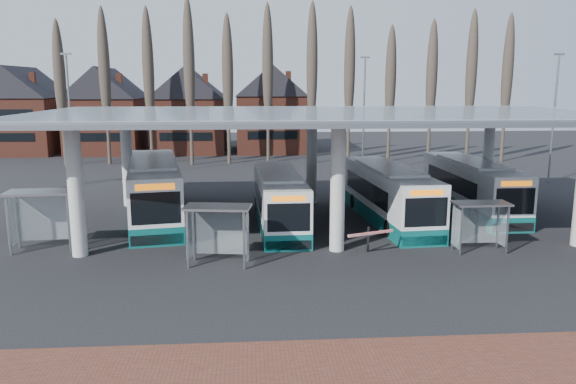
{
  "coord_description": "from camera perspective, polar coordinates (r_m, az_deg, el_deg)",
  "views": [
    {
      "loc": [
        -4.13,
        -23.11,
        7.82
      ],
      "look_at": [
        -2.02,
        7.0,
        2.01
      ],
      "focal_mm": 35.0,
      "sensor_mm": 36.0,
      "label": 1
    }
  ],
  "objects": [
    {
      "name": "ground",
      "position": [
        24.74,
        5.86,
        -7.58
      ],
      "size": [
        140.0,
        140.0,
        0.0
      ],
      "primitive_type": "plane",
      "color": "black",
      "rests_on": "ground"
    },
    {
      "name": "station_canopy",
      "position": [
        31.45,
        3.57,
        6.98
      ],
      "size": [
        32.0,
        16.0,
        6.34
      ],
      "color": "beige",
      "rests_on": "ground"
    },
    {
      "name": "poplar_row",
      "position": [
        56.27,
        0.21,
        11.87
      ],
      "size": [
        45.1,
        1.1,
        14.5
      ],
      "color": "#473D33",
      "rests_on": "ground"
    },
    {
      "name": "townhouse_row",
      "position": [
        68.13,
        -14.0,
        9.0
      ],
      "size": [
        36.8,
        10.3,
        12.25
      ],
      "color": "brown",
      "rests_on": "ground"
    },
    {
      "name": "lamp_post_a",
      "position": [
        47.26,
        -21.24,
        7.15
      ],
      "size": [
        0.8,
        0.16,
        10.17
      ],
      "color": "slate",
      "rests_on": "ground"
    },
    {
      "name": "lamp_post_b",
      "position": [
        50.2,
        7.71,
        7.96
      ],
      "size": [
        0.8,
        0.16,
        10.17
      ],
      "color": "slate",
      "rests_on": "ground"
    },
    {
      "name": "lamp_post_c",
      "position": [
        49.46,
        25.4,
        6.98
      ],
      "size": [
        0.8,
        0.16,
        10.17
      ],
      "color": "slate",
      "rests_on": "ground"
    },
    {
      "name": "bus_0",
      "position": [
        34.06,
        -13.42,
        0.16
      ],
      "size": [
        4.84,
        12.89,
        3.51
      ],
      "rotation": [
        0.0,
        0.0,
        0.17
      ],
      "color": "white",
      "rests_on": "ground"
    },
    {
      "name": "bus_1",
      "position": [
        31.71,
        -0.96,
        -0.74
      ],
      "size": [
        2.69,
        10.95,
        3.02
      ],
      "rotation": [
        0.0,
        0.0,
        0.03
      ],
      "color": "white",
      "rests_on": "ground"
    },
    {
      "name": "bus_2",
      "position": [
        33.15,
        10.07,
        -0.26
      ],
      "size": [
        3.33,
        11.62,
        3.19
      ],
      "rotation": [
        0.0,
        0.0,
        0.08
      ],
      "color": "white",
      "rests_on": "ground"
    },
    {
      "name": "bus_3",
      "position": [
        37.06,
        18.08,
        0.52
      ],
      "size": [
        2.61,
        11.42,
        3.16
      ],
      "rotation": [
        0.0,
        0.0,
        0.02
      ],
      "color": "white",
      "rests_on": "ground"
    },
    {
      "name": "shelter_0",
      "position": [
        29.09,
        -23.69,
        -1.38
      ],
      "size": [
        3.21,
        1.76,
        2.89
      ],
      "rotation": [
        0.0,
        0.0,
        0.07
      ],
      "color": "gray",
      "rests_on": "ground"
    },
    {
      "name": "shelter_1",
      "position": [
        24.73,
        -7.08,
        -2.98
      ],
      "size": [
        3.02,
        1.81,
        2.65
      ],
      "rotation": [
        0.0,
        0.0,
        -0.14
      ],
      "color": "gray",
      "rests_on": "ground"
    },
    {
      "name": "shelter_2",
      "position": [
        27.95,
        18.88,
        -2.27
      ],
      "size": [
        2.58,
        1.29,
        2.39
      ],
      "rotation": [
        0.0,
        0.0,
        0.0
      ],
      "color": "gray",
      "rests_on": "ground"
    },
    {
      "name": "barrier",
      "position": [
        26.41,
        8.34,
        -4.31
      ],
      "size": [
        2.31,
        1.08,
        1.22
      ],
      "rotation": [
        0.0,
        0.0,
        0.36
      ],
      "color": "black",
      "rests_on": "ground"
    }
  ]
}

